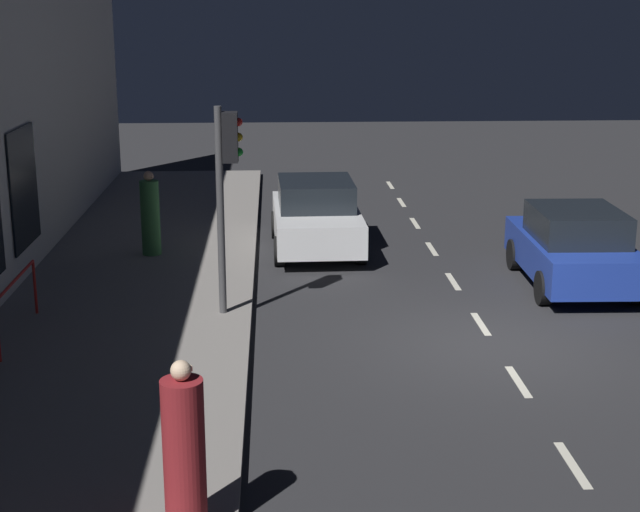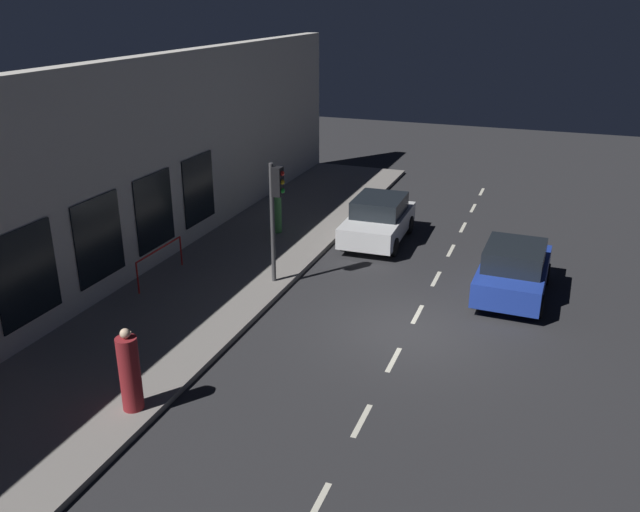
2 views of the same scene
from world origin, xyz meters
name	(u,v)px [view 2 (image 2 of 2)]	position (x,y,z in m)	size (l,w,h in m)	color
ground_plane	(409,330)	(0.00, 0.00, 0.00)	(60.00, 60.00, 0.00)	#28282B
sidewalk	(199,293)	(6.25, 0.00, 0.07)	(4.50, 32.00, 0.15)	gray
building_facade	(114,179)	(8.80, 0.00, 3.25)	(0.65, 32.00, 6.51)	beige
lane_centre_line	(418,314)	(0.00, -1.00, 0.00)	(0.12, 27.20, 0.01)	beige
traffic_light	(276,200)	(4.37, -1.42, 2.69)	(0.47, 0.32, 3.61)	#424244
parked_car_0	(513,270)	(-2.27, -3.19, 0.79)	(2.00, 3.93, 1.58)	#1E389E
parked_car_1	(378,220)	(2.63, -6.28, 0.79)	(2.03, 4.03, 1.58)	silver
pedestrian_1	(130,373)	(4.52, 5.63, 1.00)	(0.61, 0.61, 1.85)	maroon
pedestrian_2	(276,210)	(6.23, -5.50, 0.99)	(0.57, 0.57, 1.82)	#336B38
red_railing	(160,256)	(7.76, -0.38, 0.89)	(0.05, 2.37, 0.97)	red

